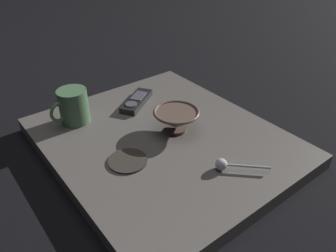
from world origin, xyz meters
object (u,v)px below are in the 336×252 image
Objects in this scene: teaspoon at (225,165)px; tv_remote_near at (137,101)px; cereal_bowl at (177,119)px; drink_coaster at (128,161)px; coffee_mug at (73,106)px.

teaspoon reaches higher than tv_remote_near.
tv_remote_near is (-0.20, -0.00, -0.03)m from cereal_bowl.
drink_coaster is at bearing -37.61° from tv_remote_near.
drink_coaster is (0.03, -0.18, -0.03)m from cereal_bowl.
cereal_bowl is at bearing 100.49° from drink_coaster.
tv_remote_near is at bearing 178.27° from teaspoon.
cereal_bowl reaches higher than tv_remote_near.
teaspoon is 1.01× the size of drink_coaster.
tv_remote_near is 1.57× the size of drink_coaster.
coffee_mug is (-0.22, -0.21, 0.01)m from cereal_bowl.
drink_coaster is at bearing -79.51° from cereal_bowl.
teaspoon is 0.40m from tv_remote_near.
tv_remote_near is at bearing 142.39° from drink_coaster.
cereal_bowl is 0.30m from coffee_mug.
teaspoon reaches higher than drink_coaster.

